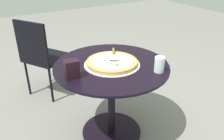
{
  "coord_description": "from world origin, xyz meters",
  "views": [
    {
      "loc": [
        -1.4,
        0.83,
        1.46
      ],
      "look_at": [
        -0.0,
        -0.01,
        0.63
      ],
      "focal_mm": 36.99,
      "sensor_mm": 36.0,
      "label": 1
    }
  ],
  "objects_px": {
    "drinking_cup": "(159,64)",
    "patio_table": "(111,86)",
    "patio_chair_near": "(41,54)",
    "napkin_dispenser": "(72,69)",
    "pizza_server": "(113,54)",
    "pizza_on_tray": "(112,62)"
  },
  "relations": [
    {
      "from": "drinking_cup",
      "to": "patio_table",
      "type": "bearing_deg",
      "value": 40.23
    },
    {
      "from": "drinking_cup",
      "to": "patio_chair_near",
      "type": "xyz_separation_m",
      "value": [
        1.21,
        0.56,
        -0.23
      ]
    },
    {
      "from": "napkin_dispenser",
      "to": "patio_chair_near",
      "type": "height_order",
      "value": "patio_chair_near"
    },
    {
      "from": "patio_table",
      "to": "napkin_dispenser",
      "type": "xyz_separation_m",
      "value": [
        -0.04,
        0.34,
        0.26
      ]
    },
    {
      "from": "napkin_dispenser",
      "to": "patio_chair_near",
      "type": "distance_m",
      "value": 1.0
    },
    {
      "from": "pizza_server",
      "to": "patio_chair_near",
      "type": "xyz_separation_m",
      "value": [
        0.87,
        0.37,
        -0.23
      ]
    },
    {
      "from": "patio_table",
      "to": "pizza_server",
      "type": "xyz_separation_m",
      "value": [
        0.06,
        -0.05,
        0.25
      ]
    },
    {
      "from": "pizza_on_tray",
      "to": "drinking_cup",
      "type": "bearing_deg",
      "value": -140.36
    },
    {
      "from": "patio_table",
      "to": "drinking_cup",
      "type": "bearing_deg",
      "value": -139.77
    },
    {
      "from": "drinking_cup",
      "to": "napkin_dispenser",
      "type": "relative_size",
      "value": 0.87
    },
    {
      "from": "pizza_on_tray",
      "to": "patio_chair_near",
      "type": "height_order",
      "value": "patio_chair_near"
    },
    {
      "from": "drinking_cup",
      "to": "napkin_dispenser",
      "type": "xyz_separation_m",
      "value": [
        0.24,
        0.58,
        0.01
      ]
    },
    {
      "from": "patio_table",
      "to": "pizza_on_tray",
      "type": "bearing_deg",
      "value": -92.75
    },
    {
      "from": "pizza_on_tray",
      "to": "patio_chair_near",
      "type": "xyz_separation_m",
      "value": [
        0.93,
        0.32,
        -0.19
      ]
    },
    {
      "from": "patio_table",
      "to": "drinking_cup",
      "type": "xyz_separation_m",
      "value": [
        -0.28,
        -0.24,
        0.25
      ]
    },
    {
      "from": "pizza_server",
      "to": "napkin_dispenser",
      "type": "distance_m",
      "value": 0.41
    },
    {
      "from": "drinking_cup",
      "to": "napkin_dispenser",
      "type": "bearing_deg",
      "value": 67.47
    },
    {
      "from": "pizza_server",
      "to": "patio_chair_near",
      "type": "distance_m",
      "value": 0.98
    },
    {
      "from": "pizza_on_tray",
      "to": "pizza_server",
      "type": "relative_size",
      "value": 2.14
    },
    {
      "from": "pizza_server",
      "to": "pizza_on_tray",
      "type": "bearing_deg",
      "value": 140.52
    },
    {
      "from": "patio_chair_near",
      "to": "patio_table",
      "type": "bearing_deg",
      "value": -161.2
    },
    {
      "from": "patio_chair_near",
      "to": "napkin_dispenser",
      "type": "bearing_deg",
      "value": 178.55
    }
  ]
}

